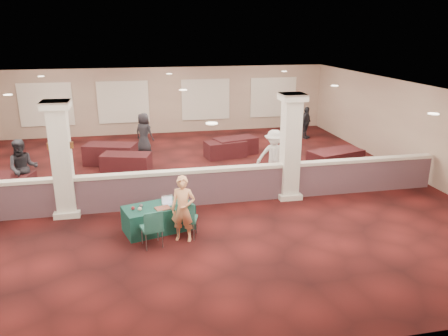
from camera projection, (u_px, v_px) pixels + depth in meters
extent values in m
plane|color=#491312|center=(186.00, 187.00, 14.34)|extent=(16.00, 16.00, 0.00)
cube|color=gray|center=(165.00, 101.00, 21.31)|extent=(16.00, 0.04, 3.20)
cube|color=gray|center=(249.00, 271.00, 6.40)|extent=(16.00, 0.04, 3.20)
cube|color=gray|center=(410.00, 129.00, 15.39)|extent=(0.04, 16.00, 3.20)
cube|color=silver|center=(183.00, 89.00, 13.36)|extent=(16.00, 16.00, 0.02)
cube|color=brown|center=(192.00, 189.00, 12.79)|extent=(15.60, 0.20, 1.00)
cube|color=beige|center=(191.00, 171.00, 12.62)|extent=(15.60, 0.28, 0.10)
cube|color=white|center=(62.00, 160.00, 11.78)|extent=(0.50, 0.50, 3.20)
cube|color=white|center=(68.00, 212.00, 12.25)|extent=(0.70, 0.70, 0.16)
cube|color=white|center=(55.00, 105.00, 11.32)|extent=(0.72, 0.72, 0.20)
cube|color=white|center=(290.00, 147.00, 13.03)|extent=(0.50, 0.50, 3.20)
cube|color=white|center=(288.00, 195.00, 13.50)|extent=(0.70, 0.70, 0.16)
cube|color=white|center=(293.00, 97.00, 12.57)|extent=(0.72, 0.72, 0.20)
cylinder|color=brown|center=(49.00, 146.00, 11.60)|extent=(0.12, 0.12, 0.18)
cylinder|color=white|center=(49.00, 146.00, 11.60)|extent=(0.09, 0.09, 0.10)
cylinder|color=brown|center=(71.00, 145.00, 11.71)|extent=(0.12, 0.12, 0.18)
cylinder|color=white|center=(71.00, 145.00, 11.71)|extent=(0.09, 0.09, 0.10)
cube|color=#103D31|center=(159.00, 218.00, 11.24)|extent=(1.90, 1.31, 0.67)
cube|color=#1B5148|center=(187.00, 219.00, 10.84)|extent=(0.59, 0.59, 0.06)
cube|color=#1B5148|center=(185.00, 213.00, 10.55)|extent=(0.45, 0.18, 0.46)
cylinder|color=slate|center=(178.00, 232.00, 10.74)|extent=(0.03, 0.03, 0.44)
cylinder|color=slate|center=(194.00, 232.00, 10.71)|extent=(0.03, 0.03, 0.44)
cylinder|color=slate|center=(181.00, 225.00, 11.12)|extent=(0.03, 0.03, 0.44)
cylinder|color=slate|center=(196.00, 225.00, 11.09)|extent=(0.03, 0.03, 0.44)
cube|color=#1B5148|center=(152.00, 228.00, 10.37)|extent=(0.57, 0.57, 0.06)
cube|color=#1B5148|center=(154.00, 222.00, 10.10)|extent=(0.45, 0.15, 0.45)
cylinder|color=slate|center=(146.00, 242.00, 10.20)|extent=(0.03, 0.03, 0.43)
cylinder|color=slate|center=(162.00, 239.00, 10.35)|extent=(0.03, 0.03, 0.43)
cylinder|color=slate|center=(142.00, 236.00, 10.54)|extent=(0.03, 0.03, 0.43)
cylinder|color=slate|center=(158.00, 233.00, 10.69)|extent=(0.03, 0.03, 0.43)
imported|color=#E5A663|center=(183.00, 209.00, 10.55)|extent=(0.70, 0.58, 1.65)
cube|color=black|center=(3.00, 186.00, 13.43)|extent=(1.97, 1.31, 0.73)
cube|color=black|center=(126.00, 163.00, 15.71)|extent=(1.88, 1.30, 0.69)
cube|color=black|center=(335.00, 161.00, 15.85)|extent=(2.13, 1.48, 0.79)
cube|color=black|center=(111.00, 154.00, 16.73)|extent=(2.10, 1.48, 0.77)
cube|color=black|center=(225.00, 149.00, 17.61)|extent=(1.73, 1.09, 0.65)
cube|color=black|center=(236.00, 146.00, 17.99)|extent=(1.88, 1.29, 0.70)
imported|color=black|center=(23.00, 168.00, 13.30)|extent=(0.92, 0.57, 1.82)
imported|color=silver|center=(274.00, 156.00, 14.65)|extent=(1.26, 0.95, 1.79)
imported|color=black|center=(306.00, 123.00, 20.47)|extent=(0.93, 0.90, 1.50)
imported|color=black|center=(144.00, 133.00, 18.09)|extent=(0.93, 0.86, 1.68)
cube|color=silver|center=(169.00, 204.00, 11.22)|extent=(0.35, 0.28, 0.02)
cube|color=silver|center=(167.00, 199.00, 11.27)|extent=(0.29, 0.09, 0.20)
cube|color=silver|center=(167.00, 200.00, 11.27)|extent=(0.26, 0.08, 0.17)
cube|color=#B43E1C|center=(163.00, 208.00, 10.96)|extent=(0.43, 0.36, 0.03)
sphere|color=beige|center=(140.00, 209.00, 10.83)|extent=(0.10, 0.10, 0.10)
sphere|color=maroon|center=(133.00, 208.00, 10.88)|extent=(0.09, 0.09, 0.09)
sphere|color=#46454A|center=(141.00, 206.00, 11.04)|extent=(0.09, 0.09, 0.09)
cube|color=red|center=(183.00, 205.00, 11.18)|extent=(0.11, 0.06, 0.01)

